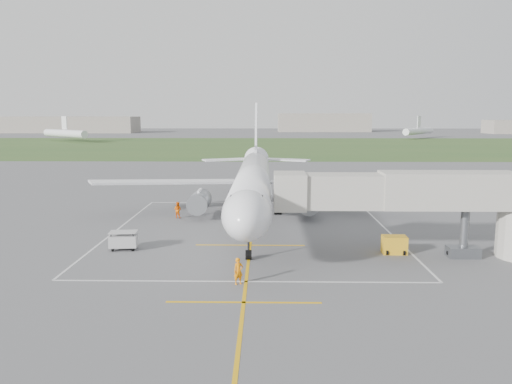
{
  "coord_description": "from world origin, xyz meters",
  "views": [
    {
      "loc": [
        1.34,
        -54.36,
        11.96
      ],
      "look_at": [
        0.43,
        -4.0,
        4.0
      ],
      "focal_mm": 35.0,
      "sensor_mm": 36.0,
      "label": 1
    }
  ],
  "objects_px": {
    "airliner": "(253,182)",
    "gpu_unit": "(394,245)",
    "ramp_worker_nose": "(238,271)",
    "ramp_worker_wing": "(178,210)",
    "jet_bridge": "(439,202)",
    "baggage_cart": "(124,240)"
  },
  "relations": [
    {
      "from": "jet_bridge",
      "to": "gpu_unit",
      "type": "bearing_deg",
      "value": 162.07
    },
    {
      "from": "airliner",
      "to": "ramp_worker_nose",
      "type": "height_order",
      "value": "airliner"
    },
    {
      "from": "jet_bridge",
      "to": "ramp_worker_nose",
      "type": "xyz_separation_m",
      "value": [
        -16.24,
        -7.05,
        -3.79
      ]
    },
    {
      "from": "airliner",
      "to": "ramp_worker_nose",
      "type": "bearing_deg",
      "value": -91.38
    },
    {
      "from": "baggage_cart",
      "to": "ramp_worker_wing",
      "type": "relative_size",
      "value": 1.32
    },
    {
      "from": "airliner",
      "to": "baggage_cart",
      "type": "distance_m",
      "value": 17.1
    },
    {
      "from": "jet_bridge",
      "to": "ramp_worker_wing",
      "type": "bearing_deg",
      "value": 147.74
    },
    {
      "from": "airliner",
      "to": "jet_bridge",
      "type": "height_order",
      "value": "airliner"
    },
    {
      "from": "gpu_unit",
      "to": "baggage_cart",
      "type": "relative_size",
      "value": 0.83
    },
    {
      "from": "airliner",
      "to": "gpu_unit",
      "type": "height_order",
      "value": "airliner"
    },
    {
      "from": "gpu_unit",
      "to": "ramp_worker_nose",
      "type": "height_order",
      "value": "ramp_worker_nose"
    },
    {
      "from": "airliner",
      "to": "gpu_unit",
      "type": "bearing_deg",
      "value": -46.57
    },
    {
      "from": "airliner",
      "to": "ramp_worker_wing",
      "type": "bearing_deg",
      "value": 172.28
    },
    {
      "from": "jet_bridge",
      "to": "gpu_unit",
      "type": "xyz_separation_m",
      "value": [
        -3.21,
        1.04,
        -3.99
      ]
    },
    {
      "from": "baggage_cart",
      "to": "ramp_worker_nose",
      "type": "height_order",
      "value": "ramp_worker_nose"
    },
    {
      "from": "ramp_worker_wing",
      "to": "airliner",
      "type": "bearing_deg",
      "value": -166.1
    },
    {
      "from": "baggage_cart",
      "to": "jet_bridge",
      "type": "bearing_deg",
      "value": -8.91
    },
    {
      "from": "jet_bridge",
      "to": "gpu_unit",
      "type": "distance_m",
      "value": 5.23
    },
    {
      "from": "ramp_worker_nose",
      "to": "ramp_worker_wing",
      "type": "xyz_separation_m",
      "value": [
        -8.21,
        22.48,
        -0.01
      ]
    },
    {
      "from": "gpu_unit",
      "to": "ramp_worker_wing",
      "type": "xyz_separation_m",
      "value": [
        -21.24,
        14.39,
        0.19
      ]
    },
    {
      "from": "baggage_cart",
      "to": "ramp_worker_wing",
      "type": "xyz_separation_m",
      "value": [
        2.44,
        13.64,
        0.1
      ]
    },
    {
      "from": "airliner",
      "to": "ramp_worker_wing",
      "type": "height_order",
      "value": "airliner"
    }
  ]
}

